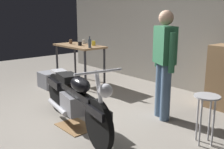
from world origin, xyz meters
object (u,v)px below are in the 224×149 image
object	(u,v)px
storage_bin	(48,80)
bottle	(90,43)
person_standing	(164,60)
mug_yellow_tall	(94,43)
motorcycle	(74,98)
mug_white_ceramic	(84,41)
mug_black_matte	(80,44)
mug_brown_stoneware	(71,42)
shop_stool	(206,106)

from	to	relation	value
storage_bin	bottle	distance (m)	1.26
person_standing	mug_yellow_tall	bearing A→B (deg)	16.06
motorcycle	mug_white_ceramic	size ratio (longest dim) A/B	20.03
motorcycle	mug_white_ceramic	world-z (taller)	mug_white_ceramic
bottle	mug_yellow_tall	bearing A→B (deg)	131.06
storage_bin	mug_black_matte	world-z (taller)	mug_black_matte
storage_bin	person_standing	bearing A→B (deg)	10.73
mug_black_matte	mug_yellow_tall	world-z (taller)	mug_yellow_tall
storage_bin	mug_black_matte	bearing A→B (deg)	71.24
motorcycle	storage_bin	size ratio (longest dim) A/B	4.92
storage_bin	mug_white_ceramic	bearing A→B (deg)	90.10
storage_bin	mug_white_ceramic	distance (m)	1.26
mug_yellow_tall	mug_brown_stoneware	bearing A→B (deg)	-160.83
mug_yellow_tall	bottle	bearing A→B (deg)	-48.94
motorcycle	shop_stool	xyz separation A→B (m)	(1.50, 0.98, 0.05)
storage_bin	mug_white_ceramic	size ratio (longest dim) A/B	4.07
shop_stool	bottle	world-z (taller)	bottle
shop_stool	mug_white_ceramic	size ratio (longest dim) A/B	5.93
storage_bin	mug_brown_stoneware	xyz separation A→B (m)	(-0.17, 0.73, 0.78)
person_standing	storage_bin	world-z (taller)	person_standing
storage_bin	mug_brown_stoneware	size ratio (longest dim) A/B	4.16
mug_brown_stoneware	bottle	distance (m)	0.89
mug_yellow_tall	bottle	distance (m)	0.40
mug_brown_stoneware	mug_white_ceramic	world-z (taller)	same
storage_bin	motorcycle	bearing A→B (deg)	-18.38
mug_white_ceramic	shop_stool	bearing A→B (deg)	-11.21
person_standing	mug_brown_stoneware	bearing A→B (deg)	22.31
mug_black_matte	mug_yellow_tall	size ratio (longest dim) A/B	1.00
person_standing	mug_white_ceramic	bearing A→B (deg)	16.86
motorcycle	bottle	size ratio (longest dim) A/B	8.98
motorcycle	mug_black_matte	distance (m)	2.44
person_standing	motorcycle	bearing A→B (deg)	90.07
person_standing	mug_yellow_tall	world-z (taller)	person_standing
mug_white_ceramic	storage_bin	bearing A→B (deg)	-89.90
mug_brown_stoneware	mug_yellow_tall	size ratio (longest dim) A/B	0.93
bottle	mug_white_ceramic	bearing A→B (deg)	154.22
person_standing	mug_black_matte	world-z (taller)	person_standing
mug_white_ceramic	bottle	world-z (taller)	bottle
person_standing	storage_bin	xyz separation A→B (m)	(-2.77, -0.52, -0.76)
person_standing	mug_black_matte	bearing A→B (deg)	22.03
mug_black_matte	bottle	bearing A→B (deg)	-8.64
person_standing	shop_stool	world-z (taller)	person_standing
mug_black_matte	motorcycle	bearing A→B (deg)	-36.74
storage_bin	mug_yellow_tall	bearing A→B (deg)	64.75
shop_stool	bottle	size ratio (longest dim) A/B	2.66
shop_stool	mug_yellow_tall	size ratio (longest dim) A/B	5.59
mug_brown_stoneware	mug_black_matte	size ratio (longest dim) A/B	0.92
mug_white_ceramic	person_standing	bearing A→B (deg)	-9.43
motorcycle	person_standing	xyz separation A→B (m)	(0.61, 1.24, 0.48)
storage_bin	mug_black_matte	xyz separation A→B (m)	(0.24, 0.71, 0.77)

